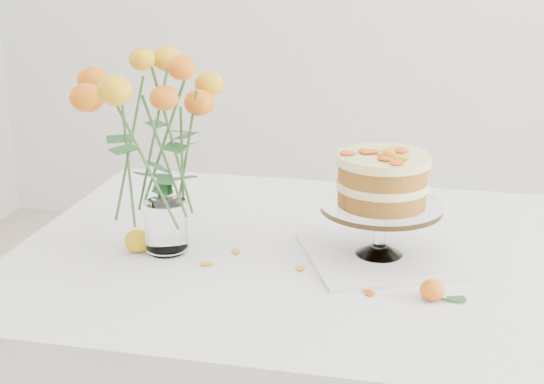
{
  "coord_description": "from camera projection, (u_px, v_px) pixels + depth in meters",
  "views": [
    {
      "loc": [
        0.11,
        -1.41,
        1.36
      ],
      "look_at": [
        -0.19,
        -0.05,
        0.89
      ],
      "focal_mm": 50.0,
      "sensor_mm": 36.0,
      "label": 1
    }
  ],
  "objects": [
    {
      "name": "cake_stand",
      "position": [
        382.0,
        185.0,
        1.45
      ],
      "size": [
        0.24,
        0.24,
        0.21
      ],
      "rotation": [
        0.0,
        0.0,
        0.37
      ],
      "color": "white",
      "rests_on": "napkin"
    },
    {
      "name": "table",
      "position": [
        366.0,
        291.0,
        1.54
      ],
      "size": [
        1.43,
        0.93,
        0.76
      ],
      "color": "tan",
      "rests_on": "ground"
    },
    {
      "name": "stray_petal_e",
      "position": [
        207.0,
        264.0,
        1.47
      ],
      "size": [
        0.03,
        0.02,
        0.0
      ],
      "primitive_type": "ellipsoid",
      "color": "#E8AA0E",
      "rests_on": "table"
    },
    {
      "name": "rose_vase",
      "position": [
        162.0,
        131.0,
        1.45
      ],
      "size": [
        0.33,
        0.33,
        0.43
      ],
      "rotation": [
        0.0,
        0.0,
        0.23
      ],
      "color": "white",
      "rests_on": "table"
    },
    {
      "name": "stray_petal_c",
      "position": [
        369.0,
        293.0,
        1.35
      ],
      "size": [
        0.03,
        0.02,
        0.0
      ],
      "primitive_type": "ellipsoid",
      "color": "#E8AA0E",
      "rests_on": "table"
    },
    {
      "name": "napkin",
      "position": [
        379.0,
        256.0,
        1.5
      ],
      "size": [
        0.36,
        0.36,
        0.01
      ],
      "primitive_type": "cube",
      "rotation": [
        0.0,
        0.0,
        0.41
      ],
      "color": "white",
      "rests_on": "table"
    },
    {
      "name": "loose_rose_far",
      "position": [
        433.0,
        290.0,
        1.32
      ],
      "size": [
        0.08,
        0.04,
        0.04
      ],
      "rotation": [
        0.0,
        0.0,
        -0.12
      ],
      "color": "#D23E0A",
      "rests_on": "table"
    },
    {
      "name": "stray_petal_d",
      "position": [
        236.0,
        252.0,
        1.52
      ],
      "size": [
        0.03,
        0.02,
        0.0
      ],
      "primitive_type": "ellipsoid",
      "color": "#E8AA0E",
      "rests_on": "table"
    },
    {
      "name": "loose_rose_near",
      "position": [
        138.0,
        241.0,
        1.53
      ],
      "size": [
        0.09,
        0.05,
        0.05
      ],
      "rotation": [
        0.0,
        0.0,
        0.34
      ],
      "color": "orange",
      "rests_on": "table"
    },
    {
      "name": "stray_petal_b",
      "position": [
        349.0,
        281.0,
        1.39
      ],
      "size": [
        0.03,
        0.02,
        0.0
      ],
      "primitive_type": "ellipsoid",
      "color": "#E8AA0E",
      "rests_on": "table"
    },
    {
      "name": "stray_petal_a",
      "position": [
        300.0,
        268.0,
        1.45
      ],
      "size": [
        0.03,
        0.02,
        0.0
      ],
      "primitive_type": "ellipsoid",
      "color": "#E8AA0E",
      "rests_on": "table"
    }
  ]
}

